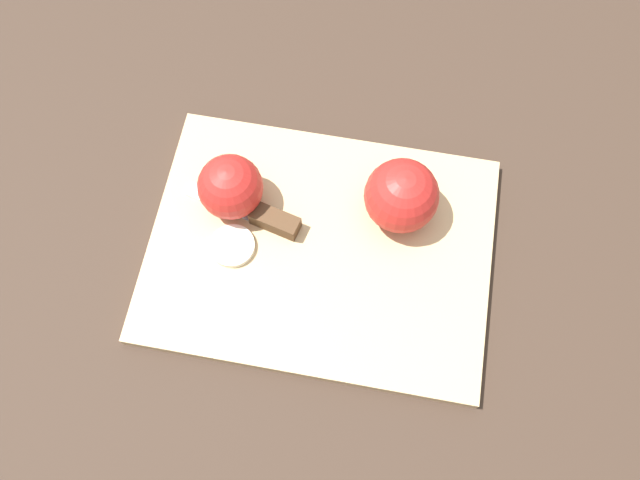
{
  "coord_description": "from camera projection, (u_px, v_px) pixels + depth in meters",
  "views": [
    {
      "loc": [
        -0.06,
        0.24,
        0.66
      ],
      "look_at": [
        0.0,
        0.0,
        0.04
      ],
      "focal_mm": 35.0,
      "sensor_mm": 36.0,
      "label": 1
    }
  ],
  "objects": [
    {
      "name": "ground_plane",
      "position": [
        320.0,
        251.0,
        0.71
      ],
      "size": [
        4.0,
        4.0,
        0.0
      ],
      "primitive_type": "plane",
      "color": "#38281E"
    },
    {
      "name": "cutting_board",
      "position": [
        320.0,
        249.0,
        0.7
      ],
      "size": [
        0.4,
        0.31,
        0.02
      ],
      "color": "tan",
      "rests_on": "ground_plane"
    },
    {
      "name": "apple_half_left",
      "position": [
        401.0,
        196.0,
        0.67
      ],
      "size": [
        0.08,
        0.08,
        0.08
      ],
      "rotation": [
        0.0,
        0.0,
        0.75
      ],
      "color": "red",
      "rests_on": "cutting_board"
    },
    {
      "name": "apple_half_right",
      "position": [
        230.0,
        187.0,
        0.68
      ],
      "size": [
        0.07,
        0.07,
        0.07
      ],
      "rotation": [
        0.0,
        0.0,
        5.79
      ],
      "color": "red",
      "rests_on": "cutting_board"
    },
    {
      "name": "knife",
      "position": [
        267.0,
        218.0,
        0.7
      ],
      "size": [
        0.14,
        0.04,
        0.02
      ],
      "rotation": [
        0.0,
        0.0,
        -0.18
      ],
      "color": "silver",
      "rests_on": "cutting_board"
    },
    {
      "name": "apple_slice",
      "position": [
        232.0,
        246.0,
        0.69
      ],
      "size": [
        0.05,
        0.05,
        0.01
      ],
      "color": "#EFE5C6",
      "rests_on": "cutting_board"
    }
  ]
}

